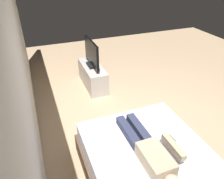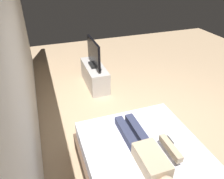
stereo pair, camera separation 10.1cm
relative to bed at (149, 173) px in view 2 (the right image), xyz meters
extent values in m
plane|color=tan|center=(1.00, -0.55, -0.26)|extent=(10.00, 10.00, 0.00)
cube|color=silver|center=(1.40, 1.32, 1.14)|extent=(6.40, 0.10, 2.80)
cube|color=brown|center=(0.00, 0.00, -0.11)|extent=(1.95, 1.54, 0.30)
cube|color=white|center=(0.00, 0.00, 0.16)|extent=(1.87, 1.46, 0.24)
cube|color=tan|center=(-0.10, 0.06, 0.37)|extent=(0.48, 0.28, 0.18)
cube|color=#2D334C|center=(0.44, -0.02, 0.33)|extent=(0.60, 0.11, 0.11)
cube|color=#2D334C|center=(0.44, 0.14, 0.33)|extent=(0.60, 0.11, 0.11)
cube|color=tan|center=(-0.04, -0.22, 0.41)|extent=(0.40, 0.08, 0.08)
cube|color=black|center=(0.18, -0.36, 0.29)|extent=(0.15, 0.04, 0.02)
cube|color=#B7B2AD|center=(2.79, -0.07, -0.01)|extent=(1.10, 0.40, 0.50)
cube|color=black|center=(2.79, -0.07, 0.26)|extent=(0.32, 0.20, 0.05)
cube|color=black|center=(2.79, -0.07, 0.56)|extent=(0.88, 0.05, 0.54)
camera|label=1|loc=(-1.49, 1.12, 2.31)|focal=34.76mm
camera|label=2|loc=(-1.52, 1.02, 2.31)|focal=34.76mm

